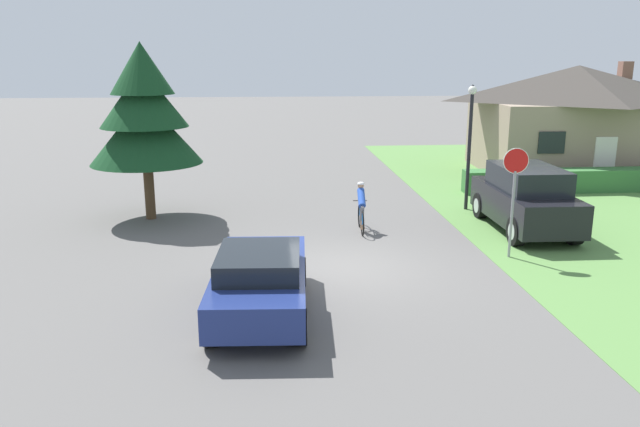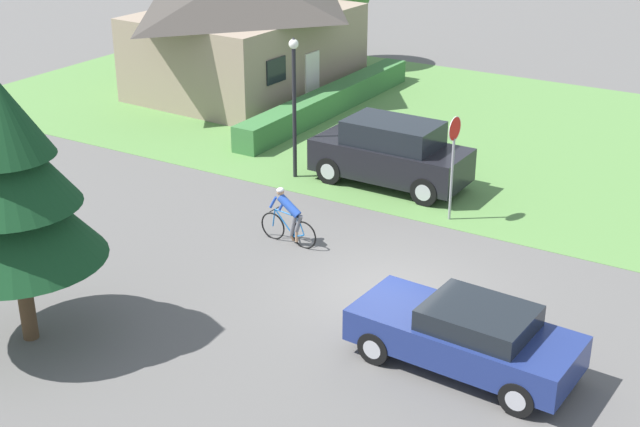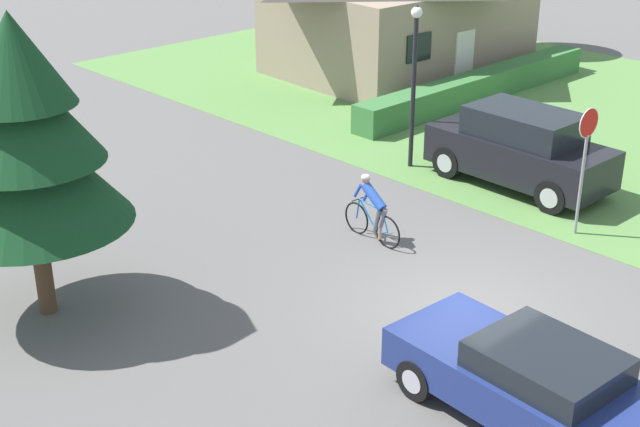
{
  "view_description": "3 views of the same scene",
  "coord_description": "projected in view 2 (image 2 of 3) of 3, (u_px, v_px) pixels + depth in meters",
  "views": [
    {
      "loc": [
        -1.78,
        -14.75,
        5.18
      ],
      "look_at": [
        -0.42,
        1.19,
        1.15
      ],
      "focal_mm": 35.0,
      "sensor_mm": 36.0,
      "label": 1
    },
    {
      "loc": [
        -16.21,
        -7.97,
        9.82
      ],
      "look_at": [
        -0.53,
        1.59,
        1.84
      ],
      "focal_mm": 50.0,
      "sensor_mm": 36.0,
      "label": 2
    },
    {
      "loc": [
        -12.01,
        -8.55,
        8.49
      ],
      "look_at": [
        -1.07,
        2.93,
        1.46
      ],
      "focal_mm": 50.0,
      "sensor_mm": 36.0,
      "label": 3
    }
  ],
  "objects": [
    {
      "name": "ground_plane",
      "position": [
        391.0,
        293.0,
        20.42
      ],
      "size": [
        140.0,
        140.0,
        0.0
      ],
      "primitive_type": "plane",
      "color": "#5B5956"
    },
    {
      "name": "cyclist",
      "position": [
        288.0,
        218.0,
        22.6
      ],
      "size": [
        0.44,
        1.73,
        1.5
      ],
      "rotation": [
        0.0,
        0.0,
        1.51
      ],
      "color": "black",
      "rests_on": "ground"
    },
    {
      "name": "street_lamp",
      "position": [
        294.0,
        92.0,
        26.17
      ],
      "size": [
        0.29,
        0.29,
        4.3
      ],
      "color": "black",
      "rests_on": "ground"
    },
    {
      "name": "grass_verge_right",
      "position": [
        445.0,
        127.0,
        31.74
      ],
      "size": [
        16.0,
        36.0,
        0.01
      ],
      "primitive_type": "cube",
      "color": "#568442",
      "rests_on": "ground"
    },
    {
      "name": "hedge_row",
      "position": [
        329.0,
        101.0,
        33.14
      ],
      "size": [
        10.97,
        0.9,
        0.9
      ],
      "primitive_type": "cube",
      "color": "#387038",
      "rests_on": "ground"
    },
    {
      "name": "parked_suv_right",
      "position": [
        391.0,
        154.0,
        26.24
      ],
      "size": [
        2.05,
        4.65,
        1.99
      ],
      "rotation": [
        0.0,
        0.0,
        1.56
      ],
      "color": "black",
      "rests_on": "ground"
    },
    {
      "name": "cottage_house",
      "position": [
        246.0,
        29.0,
        35.15
      ],
      "size": [
        9.12,
        7.28,
        4.98
      ],
      "rotation": [
        0.0,
        0.0,
        -0.05
      ],
      "color": "gray",
      "rests_on": "ground"
    },
    {
      "name": "conifer_tall_near",
      "position": [
        8.0,
        184.0,
        17.27
      ],
      "size": [
        3.55,
        3.55,
        5.65
      ],
      "color": "#4C3823",
      "rests_on": "ground"
    },
    {
      "name": "stop_sign",
      "position": [
        453.0,
        149.0,
        23.46
      ],
      "size": [
        0.66,
        0.07,
        2.92
      ],
      "rotation": [
        0.0,
        0.0,
        3.08
      ],
      "color": "gray",
      "rests_on": "ground"
    },
    {
      "name": "sedan_left_lane",
      "position": [
        466.0,
        336.0,
        17.32
      ],
      "size": [
        2.09,
        4.54,
        1.42
      ],
      "rotation": [
        0.0,
        0.0,
        1.52
      ],
      "color": "navy",
      "rests_on": "ground"
    }
  ]
}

